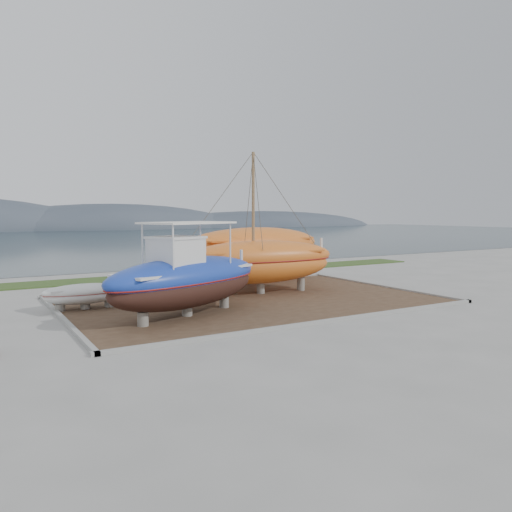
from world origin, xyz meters
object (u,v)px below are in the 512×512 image
orange_bare_hull (254,256)px  white_dinghy (85,297)px  blue_caique (187,269)px  orange_sailboat (261,224)px

orange_bare_hull → white_dinghy: bearing=-171.6°
blue_caique → orange_sailboat: 7.04m
blue_caique → orange_sailboat: orange_sailboat is taller
white_dinghy → orange_sailboat: size_ratio=0.42×
orange_sailboat → white_dinghy: bearing=-177.6°
blue_caique → white_dinghy: (-3.44, 3.89, -1.45)m
white_dinghy → orange_bare_hull: orange_bare_hull is taller
blue_caique → orange_sailboat: bearing=9.0°
orange_sailboat → orange_bare_hull: (1.82, 3.77, -2.13)m
white_dinghy → orange_sailboat: 9.83m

